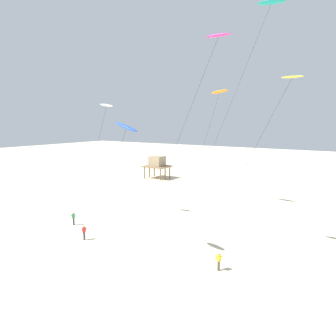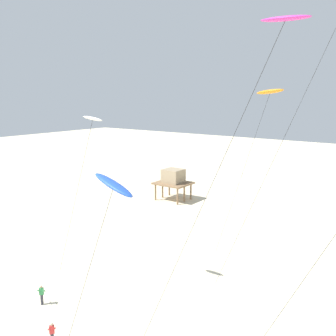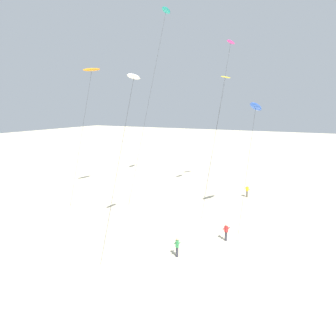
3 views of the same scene
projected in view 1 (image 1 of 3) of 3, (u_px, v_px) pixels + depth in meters
ground_plane at (97, 258)px, 29.69m from camera, size 260.00×260.00×0.00m
kite_white at (106, 107)px, 40.22m from camera, size 6.51×0.83×15.27m
kite_teal at (270, 5)px, 33.91m from camera, size 12.00×1.46×25.96m
kite_blue at (126, 128)px, 28.01m from camera, size 6.57×1.24×13.01m
kite_yellow at (290, 81)px, 26.66m from camera, size 9.12×1.40×16.84m
kite_orange at (219, 92)px, 45.21m from camera, size 6.79×1.36×17.52m
kite_magenta at (217, 40)px, 27.39m from camera, size 10.25×0.71×20.50m
kite_flyer_nearest at (219, 261)px, 27.06m from camera, size 0.69×0.67×1.67m
kite_flyer_middle at (73, 218)px, 38.98m from camera, size 0.73×0.72×1.67m
kite_flyer_furthest at (84, 232)px, 34.03m from camera, size 0.70×0.71×1.67m
stilt_house at (157, 163)px, 70.58m from camera, size 5.45×4.73×5.06m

